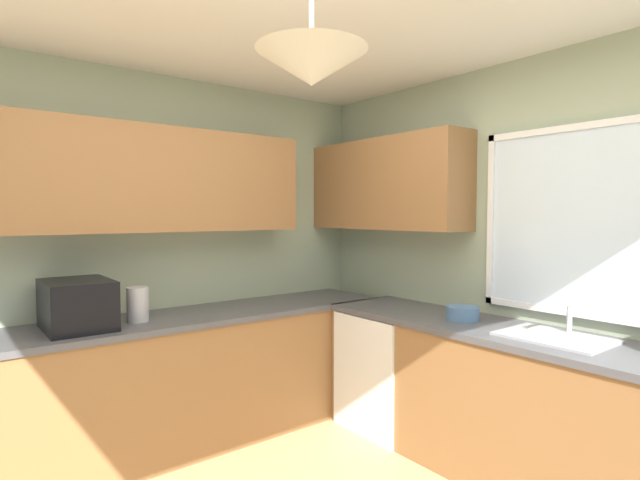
# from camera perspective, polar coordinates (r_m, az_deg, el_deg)

# --- Properties ---
(room_shell) EXTENTS (3.99, 3.71, 2.62)m
(room_shell) POSITION_cam_1_polar(r_m,az_deg,el_deg) (2.94, -2.42, 8.03)
(room_shell) COLOR #9EAD8E
(room_shell) RESTS_ON ground_plane
(counter_run_left) EXTENTS (0.65, 3.32, 0.89)m
(counter_run_left) POSITION_cam_1_polar(r_m,az_deg,el_deg) (3.57, -17.41, -15.50)
(counter_run_left) COLOR olive
(counter_run_left) RESTS_ON ground_plane
(counter_run_back) EXTENTS (3.08, 0.65, 0.89)m
(counter_run_back) POSITION_cam_1_polar(r_m,az_deg,el_deg) (3.18, 24.79, -17.98)
(counter_run_back) COLOR olive
(counter_run_back) RESTS_ON ground_plane
(dishwasher) EXTENTS (0.60, 0.60, 0.84)m
(dishwasher) POSITION_cam_1_polar(r_m,az_deg,el_deg) (3.81, 8.17, -14.54)
(dishwasher) COLOR white
(dishwasher) RESTS_ON ground_plane
(microwave) EXTENTS (0.48, 0.36, 0.29)m
(microwave) POSITION_cam_1_polar(r_m,az_deg,el_deg) (3.29, -26.20, -6.69)
(microwave) COLOR black
(microwave) RESTS_ON counter_run_left
(kettle) EXTENTS (0.13, 0.13, 0.22)m
(kettle) POSITION_cam_1_polar(r_m,az_deg,el_deg) (3.36, -20.27, -6.97)
(kettle) COLOR #B7B7BC
(kettle) RESTS_ON counter_run_left
(sink_assembly) EXTENTS (0.55, 0.40, 0.19)m
(sink_assembly) POSITION_cam_1_polar(r_m,az_deg,el_deg) (3.04, 25.52, -10.01)
(sink_assembly) COLOR #9EA0A5
(sink_assembly) RESTS_ON counter_run_back
(bowl) EXTENTS (0.21, 0.21, 0.09)m
(bowl) POSITION_cam_1_polar(r_m,az_deg,el_deg) (3.33, 16.12, -8.11)
(bowl) COLOR #4C7099
(bowl) RESTS_ON counter_run_back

